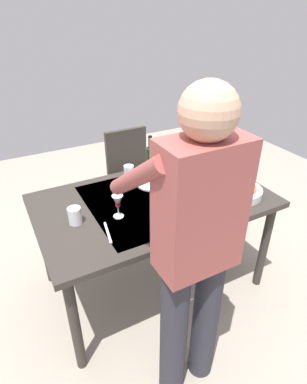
% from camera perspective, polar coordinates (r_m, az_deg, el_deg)
% --- Properties ---
extents(ground_plane, '(6.00, 6.00, 0.00)m').
position_cam_1_polar(ground_plane, '(2.64, -0.00, -15.46)').
color(ground_plane, '#9E9384').
extents(dining_table, '(1.55, 0.94, 0.77)m').
position_cam_1_polar(dining_table, '(2.20, -0.00, -2.82)').
color(dining_table, '#332D28').
rests_on(dining_table, ground_plane).
extents(chair_near, '(0.40, 0.40, 0.91)m').
position_cam_1_polar(chair_near, '(3.03, -3.96, 3.49)').
color(chair_near, black).
rests_on(chair_near, ground_plane).
extents(person_server, '(0.42, 0.61, 1.69)m').
position_cam_1_polar(person_server, '(1.46, 7.25, -9.63)').
color(person_server, '#2D2D38').
rests_on(person_server, ground_plane).
extents(wine_bottle, '(0.07, 0.07, 0.30)m').
position_cam_1_polar(wine_bottle, '(2.45, -0.58, 5.86)').
color(wine_bottle, black).
rests_on(wine_bottle, dining_table).
extents(wine_glass_left, '(0.07, 0.07, 0.15)m').
position_cam_1_polar(wine_glass_left, '(2.61, 6.57, 7.06)').
color(wine_glass_left, white).
rests_on(wine_glass_left, dining_table).
extents(wine_glass_right, '(0.07, 0.07, 0.15)m').
position_cam_1_polar(wine_glass_right, '(1.93, -6.38, -1.83)').
color(wine_glass_right, white).
rests_on(wine_glass_right, dining_table).
extents(water_cup_near_left, '(0.07, 0.07, 0.10)m').
position_cam_1_polar(water_cup_near_left, '(2.68, 8.90, 6.32)').
color(water_cup_near_left, silver).
rests_on(water_cup_near_left, dining_table).
extents(water_cup_near_right, '(0.08, 0.08, 0.10)m').
position_cam_1_polar(water_cup_near_right, '(1.95, -13.81, -4.10)').
color(water_cup_near_right, silver).
rests_on(water_cup_near_right, dining_table).
extents(water_cup_far_left, '(0.08, 0.08, 0.10)m').
position_cam_1_polar(water_cup_far_left, '(2.00, 12.30, -3.13)').
color(water_cup_far_left, silver).
rests_on(water_cup_far_left, dining_table).
extents(water_cup_far_right, '(0.08, 0.08, 0.09)m').
position_cam_1_polar(water_cup_far_right, '(2.42, -4.41, 3.68)').
color(water_cup_far_right, silver).
rests_on(water_cup_far_right, dining_table).
extents(serving_bowl_pasta, '(0.30, 0.30, 0.07)m').
position_cam_1_polar(serving_bowl_pasta, '(2.26, 15.07, 0.22)').
color(serving_bowl_pasta, silver).
rests_on(serving_bowl_pasta, dining_table).
extents(side_bowl_salad, '(0.18, 0.18, 0.07)m').
position_cam_1_polar(side_bowl_salad, '(2.33, 7.60, 2.07)').
color(side_bowl_salad, silver).
rests_on(side_bowl_salad, dining_table).
extents(dinner_plate_near, '(0.23, 0.23, 0.01)m').
position_cam_1_polar(dinner_plate_near, '(2.33, -0.24, 1.57)').
color(dinner_plate_near, silver).
rests_on(dinner_plate_near, dining_table).
extents(table_knife, '(0.05, 0.20, 0.00)m').
position_cam_1_polar(table_knife, '(1.87, -8.14, -7.13)').
color(table_knife, silver).
rests_on(table_knife, dining_table).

